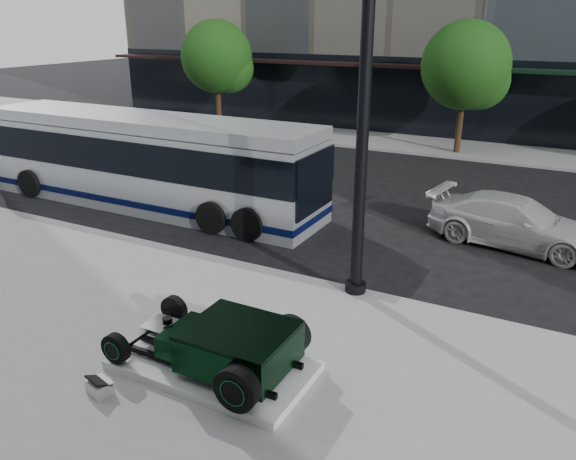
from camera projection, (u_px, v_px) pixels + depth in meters
The scene contains 9 objects.
ground at pixel (314, 246), 15.26m from camera, with size 120.00×120.00×0.00m, color black.
sidewalk_far at pixel (440, 147), 26.81m from camera, with size 70.00×4.00×0.12m, color gray.
street_trees at pixel (469, 69), 24.24m from camera, with size 29.80×3.80×5.70m.
display_plinth at pixel (213, 365), 9.69m from camera, with size 3.40×1.80×0.15m, color silver.
hot_rod at pixel (228, 345), 9.37m from camera, with size 3.22×2.00×0.81m.
info_plaque at pixel (100, 386), 9.05m from camera, with size 0.46×0.39×0.31m.
lamppost at pixel (363, 115), 11.12m from camera, with size 0.46×0.46×8.43m.
transit_bus at pixel (148, 161), 18.21m from camera, with size 12.12×2.88×2.92m.
white_sedan at pixel (515, 222), 15.13m from camera, with size 1.86×4.57×1.33m, color silver.
Camera 1 is at (5.98, -12.81, 5.80)m, focal length 35.00 mm.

